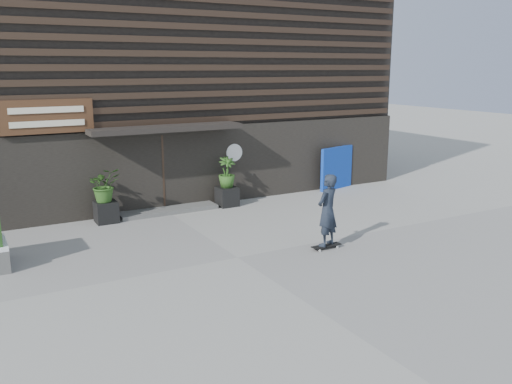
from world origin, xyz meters
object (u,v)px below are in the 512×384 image
planter_pot_left (106,212)px  skateboarder (327,210)px  blue_tarp (337,168)px  planter_pot_right (227,197)px

planter_pot_left → skateboarder: skateboarder is taller
blue_tarp → skateboarder: (-4.27, -5.21, 0.20)m
planter_pot_left → blue_tarp: (8.32, 0.30, 0.46)m
planter_pot_right → skateboarder: (0.25, -4.91, 0.66)m
planter_pot_left → skateboarder: 6.40m
planter_pot_right → blue_tarp: size_ratio=0.37×
blue_tarp → skateboarder: 6.74m
planter_pot_right → blue_tarp: bearing=3.8°
planter_pot_right → skateboarder: size_ratio=0.33×
planter_pot_right → skateboarder: skateboarder is taller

